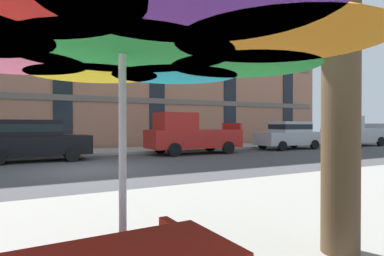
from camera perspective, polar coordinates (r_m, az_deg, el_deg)
The scene contains 8 objects.
ground_plane at distance 11.70m, azimuth -17.85°, elevation -7.16°, with size 120.00×120.00×0.00m, color #424244.
sidewalk_far at distance 18.39m, azimuth -21.48°, elevation -4.16°, with size 56.00×3.60×0.12m, color #9E998E.
apartment_building at distance 27.67m, azimuth -23.48°, elevation 17.42°, with size 42.15×12.08×19.20m.
sedan_black at distance 15.14m, azimuth -26.35°, elevation -1.82°, with size 4.40×1.98×1.78m.
pickup_red at distance 17.03m, azimuth -0.35°, elevation -1.24°, with size 5.10×2.12×2.20m.
sedan_silver at distance 21.28m, azimuth 17.03°, elevation -1.10°, with size 4.40×1.98×1.78m.
pickup_silver_midblock at distance 26.09m, azimuth 26.89°, elevation -0.66°, with size 5.10×2.12×2.20m.
patio_umbrella at distance 2.61m, azimuth -12.40°, elevation 16.84°, with size 3.72×3.72×2.56m.
Camera 1 is at (-1.97, -11.42, 1.58)m, focal length 29.71 mm.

